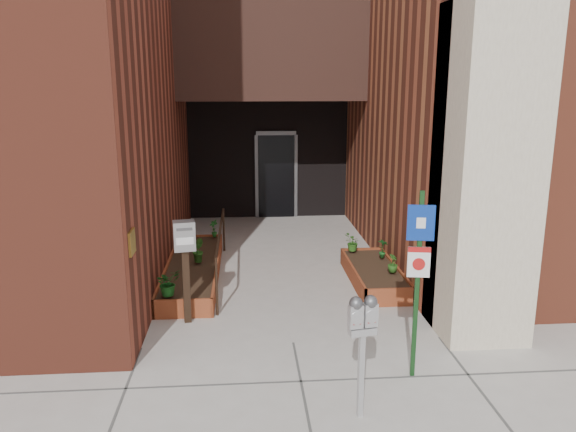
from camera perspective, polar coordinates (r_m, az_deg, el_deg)
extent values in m
plane|color=#9E9991|center=(7.68, 0.54, -12.76)|extent=(80.00, 80.00, 0.00)
cube|color=brown|center=(15.57, 21.81, 18.48)|extent=(8.00, 13.70, 10.00)
cube|color=#BAA98F|center=(7.83, 19.43, 3.94)|extent=(1.10, 1.20, 4.40)
cube|color=black|center=(12.89, -1.86, 16.16)|extent=(4.20, 2.00, 2.00)
cube|color=black|center=(14.40, -2.05, 5.90)|extent=(4.00, 0.30, 3.00)
cube|color=black|center=(14.29, -1.20, 4.03)|extent=(0.90, 0.06, 2.10)
cube|color=#B79338|center=(7.06, -15.61, -2.59)|extent=(0.04, 0.30, 0.30)
cube|color=brown|center=(8.48, -10.65, -9.26)|extent=(0.90, 0.04, 0.30)
cube|color=brown|center=(11.83, -8.89, -2.61)|extent=(0.90, 0.04, 0.30)
cube|color=brown|center=(10.18, -12.04, -5.40)|extent=(0.04, 3.60, 0.30)
cube|color=brown|center=(10.11, -7.18, -5.36)|extent=(0.04, 3.60, 0.30)
cube|color=black|center=(10.14, -9.62, -5.49)|extent=(0.82, 3.52, 0.26)
cube|color=brown|center=(8.89, 10.33, -8.15)|extent=(0.80, 0.04, 0.30)
cube|color=brown|center=(10.87, 7.46, -4.00)|extent=(0.80, 0.04, 0.30)
cube|color=brown|center=(9.79, 6.57, -5.96)|extent=(0.04, 2.20, 0.30)
cube|color=brown|center=(9.96, 10.88, -5.77)|extent=(0.04, 2.20, 0.30)
cube|color=black|center=(9.88, 8.74, -5.98)|extent=(0.72, 2.12, 0.26)
cylinder|color=black|center=(8.40, -7.27, -7.14)|extent=(0.04, 0.04, 0.90)
cylinder|color=black|center=(11.55, -6.54, -1.39)|extent=(0.04, 0.04, 0.90)
cylinder|color=black|center=(9.84, -6.91, -1.42)|extent=(0.04, 3.30, 0.04)
cube|color=#B3B3B6|center=(6.02, 7.41, -15.80)|extent=(0.06, 0.06, 0.92)
cube|color=#B3B3B6|center=(5.79, 7.56, -11.49)|extent=(0.29, 0.16, 0.07)
cube|color=#B3B3B6|center=(5.69, 6.87, -10.08)|extent=(0.15, 0.12, 0.24)
sphere|color=#59595B|center=(5.64, 6.91, -8.80)|extent=(0.14, 0.14, 0.14)
cube|color=white|center=(5.65, 7.06, -10.10)|extent=(0.08, 0.02, 0.05)
cube|color=#B21414|center=(5.68, 7.04, -10.78)|extent=(0.08, 0.02, 0.03)
cube|color=#B3B3B6|center=(5.75, 8.35, -9.89)|extent=(0.15, 0.12, 0.24)
sphere|color=#59595B|center=(5.70, 8.39, -8.61)|extent=(0.14, 0.14, 0.14)
cube|color=white|center=(5.70, 8.55, -9.90)|extent=(0.08, 0.02, 0.05)
cube|color=#B21414|center=(5.73, 8.52, -10.57)|extent=(0.08, 0.02, 0.03)
cube|color=#143716|center=(6.62, 12.96, -7.01)|extent=(0.06, 0.06, 2.23)
cube|color=navy|center=(6.37, 13.36, -0.68)|extent=(0.30, 0.07, 0.41)
cube|color=white|center=(6.36, 13.36, -0.69)|extent=(0.10, 0.03, 0.12)
cube|color=white|center=(6.49, 13.14, -4.58)|extent=(0.25, 0.06, 0.35)
cube|color=#B21414|center=(6.44, 13.22, -3.36)|extent=(0.25, 0.05, 0.06)
cylinder|color=#B21414|center=(6.49, 13.15, -4.79)|extent=(0.14, 0.04, 0.14)
cube|color=black|center=(8.21, -10.28, -7.01)|extent=(0.12, 0.12, 1.10)
cube|color=#A6A6A9|center=(7.99, -10.51, -1.98)|extent=(0.33, 0.27, 0.42)
cube|color=#59595B|center=(7.84, -10.48, -1.35)|extent=(0.22, 0.05, 0.04)
cube|color=white|center=(7.89, -10.43, -2.54)|extent=(0.24, 0.05, 0.10)
imported|color=#1A5B1C|center=(8.55, -12.10, -6.64)|extent=(0.50, 0.50, 0.39)
imported|color=#235518|center=(10.01, -9.15, -3.47)|extent=(0.26, 0.26, 0.41)
imported|color=#215719|center=(10.90, -10.86, -2.33)|extent=(0.26, 0.26, 0.34)
imported|color=#1B611F|center=(11.55, -7.53, -1.27)|extent=(0.27, 0.27, 0.36)
imported|color=#235117|center=(9.53, 10.60, -4.74)|extent=(0.24, 0.24, 0.30)
imported|color=#1A5E20|center=(10.24, 9.61, -3.25)|extent=(0.27, 0.27, 0.36)
imported|color=#2C611B|center=(10.57, 6.57, -2.70)|extent=(0.42, 0.42, 0.33)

